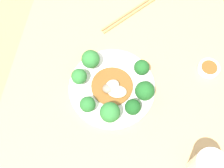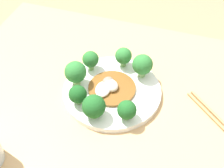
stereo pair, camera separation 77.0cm
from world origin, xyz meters
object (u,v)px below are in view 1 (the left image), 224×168
broccoli_southeast (88,104)px  drinking_glass (206,167)px  broccoli_southwest (91,59)px  chopsticks (130,13)px  broccoli_east (110,113)px  broccoli_north (145,91)px  broccoli_northwest (142,68)px  plate (112,88)px  broccoli_south (79,77)px  stirfry_center (112,87)px  broccoli_northeast (133,107)px  sauce_dish (209,68)px

broccoli_southeast → drinking_glass: bearing=69.8°
broccoli_southwest → chopsticks: size_ratio=0.36×
broccoli_east → broccoli_southwest: 0.18m
broccoli_north → chopsticks: broccoli_north is taller
chopsticks → broccoli_north: bearing=14.9°
broccoli_northwest → plate: bearing=-51.6°
plate → drinking_glass: size_ratio=2.28×
broccoli_southwest → broccoli_southeast: broccoli_southwest is taller
broccoli_south → broccoli_east: bearing=47.8°
stirfry_center → broccoli_southeast: bearing=-38.3°
chopsticks → broccoli_east: bearing=-1.0°
drinking_glass → stirfry_center: bearing=-125.7°
plate → broccoli_northwest: (-0.06, 0.08, 0.04)m
plate → chopsticks: 0.29m
broccoli_east → broccoli_northwest: (-0.16, 0.07, -0.01)m
broccoli_north → broccoli_southwest: size_ratio=0.94×
broccoli_south → chopsticks: 0.31m
broccoli_southwest → drinking_glass: 0.44m
broccoli_north → broccoli_northwest: broccoli_north is taller
broccoli_north → stirfry_center: (-0.01, -0.10, -0.03)m
broccoli_east → stirfry_center: bearing=-175.2°
broccoli_east → broccoli_northeast: broccoli_east is taller
broccoli_east → broccoli_north: broccoli_east is taller
chopsticks → stirfry_center: bearing=-2.8°
broccoli_south → broccoli_northeast: bearing=68.1°
broccoli_south → broccoli_north: bearing=85.3°
sauce_dish → broccoli_east: bearing=-52.8°
broccoli_southeast → sauce_dish: bearing=119.5°
broccoli_north → broccoli_southeast: (0.07, -0.15, -0.00)m
plate → broccoli_southwest: 0.11m
chopsticks → broccoli_south: bearing=-21.9°
broccoli_east → broccoli_northwest: broccoli_east is taller
broccoli_south → broccoli_southeast: 0.09m
broccoli_northwest → broccoli_south: size_ratio=0.91×
plate → broccoli_north: size_ratio=4.04×
broccoli_south → broccoli_southeast: (0.08, 0.04, -0.00)m
broccoli_southwest → broccoli_northwest: broccoli_southwest is taller
plate → stirfry_center: stirfry_center is taller
broccoli_north → drinking_glass: size_ratio=0.57×
broccoli_north → broccoli_northwest: size_ratio=1.19×
stirfry_center → broccoli_northeast: bearing=48.1°
stirfry_center → sauce_dish: (-0.12, 0.29, -0.02)m
plate → broccoli_east: broccoli_east is taller
stirfry_center → sauce_dish: bearing=112.8°
broccoli_north → broccoli_southwest: (-0.08, -0.17, 0.00)m
drinking_glass → chopsticks: 0.56m
broccoli_north → broccoli_southwest: 0.19m
broccoli_northwest → sauce_dish: 0.22m
broccoli_southwest → broccoli_south: broccoli_southwest is taller
broccoli_southwest → stirfry_center: broccoli_southwest is taller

